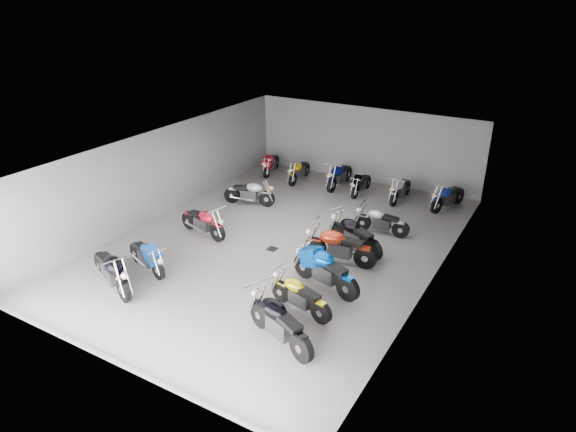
{
  "coord_description": "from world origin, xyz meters",
  "views": [
    {
      "loc": [
        7.85,
        -12.93,
        7.79
      ],
      "look_at": [
        0.24,
        0.09,
        1.0
      ],
      "focal_mm": 32.0,
      "sensor_mm": 36.0,
      "label": 1
    }
  ],
  "objects_px": {
    "motorcycle_right_a": "(279,322)",
    "motorcycle_back_d": "(361,184)",
    "motorcycle_back_a": "(271,164)",
    "motorcycle_back_e": "(400,189)",
    "motorcycle_left_a": "(112,271)",
    "motorcycle_right_d": "(339,247)",
    "motorcycle_back_c": "(339,175)",
    "motorcycle_left_b": "(147,256)",
    "motorcycle_back_b": "(299,171)",
    "drain_grate": "(272,249)",
    "motorcycle_right_c": "(325,270)",
    "motorcycle_left_d": "(203,222)",
    "motorcycle_right_e": "(354,235)",
    "motorcycle_back_f": "(448,196)",
    "motorcycle_right_f": "(381,221)",
    "motorcycle_left_f": "(250,193)",
    "motorcycle_right_b": "(300,295)"
  },
  "relations": [
    {
      "from": "motorcycle_right_d",
      "to": "motorcycle_back_e",
      "type": "bearing_deg",
      "value": -6.93
    },
    {
      "from": "drain_grate",
      "to": "motorcycle_left_f",
      "type": "relative_size",
      "value": 0.16
    },
    {
      "from": "drain_grate",
      "to": "motorcycle_back_d",
      "type": "relative_size",
      "value": 0.17
    },
    {
      "from": "motorcycle_back_e",
      "to": "motorcycle_back_d",
      "type": "bearing_deg",
      "value": 5.97
    },
    {
      "from": "motorcycle_right_e",
      "to": "motorcycle_back_e",
      "type": "bearing_deg",
      "value": 23.42
    },
    {
      "from": "motorcycle_left_f",
      "to": "motorcycle_right_c",
      "type": "bearing_deg",
      "value": 38.52
    },
    {
      "from": "motorcycle_right_b",
      "to": "motorcycle_back_a",
      "type": "bearing_deg",
      "value": 49.27
    },
    {
      "from": "motorcycle_right_f",
      "to": "motorcycle_back_a",
      "type": "distance_m",
      "value": 7.33
    },
    {
      "from": "motorcycle_left_d",
      "to": "motorcycle_left_f",
      "type": "xyz_separation_m",
      "value": [
        -0.15,
        3.02,
        -0.01
      ]
    },
    {
      "from": "motorcycle_right_d",
      "to": "motorcycle_back_d",
      "type": "bearing_deg",
      "value": 8.96
    },
    {
      "from": "motorcycle_right_b",
      "to": "motorcycle_back_a",
      "type": "height_order",
      "value": "motorcycle_right_b"
    },
    {
      "from": "motorcycle_back_a",
      "to": "motorcycle_back_d",
      "type": "height_order",
      "value": "motorcycle_back_a"
    },
    {
      "from": "motorcycle_right_b",
      "to": "motorcycle_right_e",
      "type": "bearing_deg",
      "value": 15.43
    },
    {
      "from": "motorcycle_right_a",
      "to": "motorcycle_right_b",
      "type": "relative_size",
      "value": 1.11
    },
    {
      "from": "motorcycle_back_b",
      "to": "drain_grate",
      "type": "bearing_deg",
      "value": 106.66
    },
    {
      "from": "motorcycle_left_b",
      "to": "motorcycle_back_e",
      "type": "xyz_separation_m",
      "value": [
        4.66,
        9.07,
        -0.0
      ]
    },
    {
      "from": "motorcycle_right_b",
      "to": "motorcycle_back_d",
      "type": "xyz_separation_m",
      "value": [
        -1.89,
        8.51,
        -0.04
      ]
    },
    {
      "from": "motorcycle_right_d",
      "to": "motorcycle_back_b",
      "type": "bearing_deg",
      "value": 31.32
    },
    {
      "from": "motorcycle_right_a",
      "to": "motorcycle_back_f",
      "type": "bearing_deg",
      "value": 14.49
    },
    {
      "from": "motorcycle_left_f",
      "to": "motorcycle_back_c",
      "type": "xyz_separation_m",
      "value": [
        2.17,
        3.48,
        0.03
      ]
    },
    {
      "from": "motorcycle_right_a",
      "to": "motorcycle_back_d",
      "type": "relative_size",
      "value": 1.2
    },
    {
      "from": "drain_grate",
      "to": "motorcycle_back_c",
      "type": "distance_m",
      "value": 6.24
    },
    {
      "from": "motorcycle_right_a",
      "to": "motorcycle_right_f",
      "type": "bearing_deg",
      "value": 22.47
    },
    {
      "from": "motorcycle_right_d",
      "to": "motorcycle_back_c",
      "type": "bearing_deg",
      "value": 17.51
    },
    {
      "from": "drain_grate",
      "to": "motorcycle_back_a",
      "type": "distance_m",
      "value": 7.35
    },
    {
      "from": "motorcycle_left_a",
      "to": "motorcycle_right_d",
      "type": "xyz_separation_m",
      "value": [
        4.82,
        4.52,
        -0.02
      ]
    },
    {
      "from": "motorcycle_right_a",
      "to": "motorcycle_left_d",
      "type": "bearing_deg",
      "value": 77.1
    },
    {
      "from": "motorcycle_left_a",
      "to": "motorcycle_back_c",
      "type": "bearing_deg",
      "value": -169.65
    },
    {
      "from": "motorcycle_left_b",
      "to": "motorcycle_right_c",
      "type": "xyz_separation_m",
      "value": [
        4.98,
        1.79,
        0.09
      ]
    },
    {
      "from": "motorcycle_back_a",
      "to": "motorcycle_left_f",
      "type": "bearing_deg",
      "value": 95.44
    },
    {
      "from": "motorcycle_back_a",
      "to": "motorcycle_back_e",
      "type": "relative_size",
      "value": 0.96
    },
    {
      "from": "motorcycle_left_b",
      "to": "motorcycle_right_f",
      "type": "bearing_deg",
      "value": 157.62
    },
    {
      "from": "motorcycle_left_a",
      "to": "motorcycle_right_d",
      "type": "distance_m",
      "value": 6.61
    },
    {
      "from": "motorcycle_right_b",
      "to": "motorcycle_back_e",
      "type": "relative_size",
      "value": 1.0
    },
    {
      "from": "motorcycle_right_d",
      "to": "motorcycle_right_b",
      "type": "bearing_deg",
      "value": 177.07
    },
    {
      "from": "motorcycle_left_a",
      "to": "motorcycle_left_b",
      "type": "relative_size",
      "value": 1.17
    },
    {
      "from": "motorcycle_left_a",
      "to": "motorcycle_back_b",
      "type": "distance_m",
      "value": 10.21
    },
    {
      "from": "motorcycle_right_c",
      "to": "motorcycle_back_e",
      "type": "distance_m",
      "value": 7.29
    },
    {
      "from": "motorcycle_right_a",
      "to": "motorcycle_right_c",
      "type": "xyz_separation_m",
      "value": [
        -0.16,
        2.71,
        0.01
      ]
    },
    {
      "from": "motorcycle_back_c",
      "to": "motorcycle_back_e",
      "type": "xyz_separation_m",
      "value": [
        2.7,
        -0.14,
        -0.05
      ]
    },
    {
      "from": "drain_grate",
      "to": "motorcycle_back_b",
      "type": "xyz_separation_m",
      "value": [
        -2.34,
        5.96,
        0.47
      ]
    },
    {
      "from": "motorcycle_right_a",
      "to": "motorcycle_right_c",
      "type": "relative_size",
      "value": 0.95
    },
    {
      "from": "motorcycle_right_d",
      "to": "motorcycle_right_f",
      "type": "relative_size",
      "value": 1.2
    },
    {
      "from": "motorcycle_back_f",
      "to": "motorcycle_back_c",
      "type": "bearing_deg",
      "value": 18.59
    },
    {
      "from": "motorcycle_back_c",
      "to": "motorcycle_back_b",
      "type": "bearing_deg",
      "value": 7.65
    },
    {
      "from": "motorcycle_left_f",
      "to": "motorcycle_right_e",
      "type": "distance_m",
      "value": 5.22
    },
    {
      "from": "motorcycle_back_a",
      "to": "motorcycle_right_e",
      "type": "bearing_deg",
      "value": 127.62
    },
    {
      "from": "motorcycle_right_c",
      "to": "motorcycle_right_a",
      "type": "bearing_deg",
      "value": -160.11
    },
    {
      "from": "motorcycle_left_b",
      "to": "motorcycle_back_e",
      "type": "height_order",
      "value": "motorcycle_left_b"
    },
    {
      "from": "motorcycle_left_f",
      "to": "motorcycle_right_e",
      "type": "bearing_deg",
      "value": 59.34
    }
  ]
}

